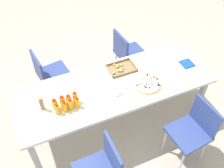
{
  "coord_description": "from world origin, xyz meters",
  "views": [
    {
      "loc": [
        -0.85,
        -1.88,
        2.88
      ],
      "look_at": [
        -0.03,
        0.01,
        0.75
      ],
      "focal_mm": 41.12,
      "sensor_mm": 36.0,
      "label": 1
    }
  ],
  "objects_px": {
    "juice_bottle_6": "(69,100)",
    "snack_tray": "(121,68)",
    "juice_bottle_2": "(70,104)",
    "cardboard_tube": "(42,104)",
    "juice_bottle_7": "(75,97)",
    "chair_far_right": "(127,52)",
    "juice_bottle_5": "(62,101)",
    "juice_bottle_0": "(57,109)",
    "chair_near_left": "(102,168)",
    "chair_far_left": "(49,73)",
    "plate_stack": "(114,90)",
    "party_table": "(115,89)",
    "juice_bottle_1": "(65,107)",
    "chair_near_right": "(194,128)",
    "fruit_pizza": "(147,83)",
    "juice_bottle_4": "(55,104)",
    "napkin_stack": "(187,64)",
    "juice_bottle_3": "(77,103)"
  },
  "relations": [
    {
      "from": "juice_bottle_6",
      "to": "snack_tray",
      "type": "bearing_deg",
      "value": 20.51
    },
    {
      "from": "juice_bottle_2",
      "to": "cardboard_tube",
      "type": "bearing_deg",
      "value": 157.69
    },
    {
      "from": "juice_bottle_6",
      "to": "juice_bottle_7",
      "type": "relative_size",
      "value": 0.91
    },
    {
      "from": "chair_far_right",
      "to": "juice_bottle_5",
      "type": "xyz_separation_m",
      "value": [
        -1.17,
        -0.8,
        0.3
      ]
    },
    {
      "from": "juice_bottle_5",
      "to": "cardboard_tube",
      "type": "distance_m",
      "value": 0.22
    },
    {
      "from": "juice_bottle_0",
      "to": "juice_bottle_5",
      "type": "bearing_deg",
      "value": 43.62
    },
    {
      "from": "juice_bottle_0",
      "to": "cardboard_tube",
      "type": "distance_m",
      "value": 0.18
    },
    {
      "from": "chair_near_left",
      "to": "juice_bottle_6",
      "type": "height_order",
      "value": "juice_bottle_6"
    },
    {
      "from": "chair_far_left",
      "to": "plate_stack",
      "type": "bearing_deg",
      "value": 27.0
    },
    {
      "from": "chair_far_right",
      "to": "juice_bottle_2",
      "type": "relative_size",
      "value": 5.72
    },
    {
      "from": "party_table",
      "to": "juice_bottle_1",
      "type": "distance_m",
      "value": 0.66
    },
    {
      "from": "juice_bottle_0",
      "to": "juice_bottle_7",
      "type": "distance_m",
      "value": 0.23
    },
    {
      "from": "chair_near_left",
      "to": "juice_bottle_7",
      "type": "relative_size",
      "value": 5.77
    },
    {
      "from": "chair_near_right",
      "to": "fruit_pizza",
      "type": "xyz_separation_m",
      "value": [
        -0.27,
        0.63,
        0.24
      ]
    },
    {
      "from": "juice_bottle_5",
      "to": "fruit_pizza",
      "type": "height_order",
      "value": "juice_bottle_5"
    },
    {
      "from": "plate_stack",
      "to": "juice_bottle_5",
      "type": "bearing_deg",
      "value": 177.74
    },
    {
      "from": "chair_near_right",
      "to": "snack_tray",
      "type": "bearing_deg",
      "value": 19.14
    },
    {
      "from": "juice_bottle_1",
      "to": "cardboard_tube",
      "type": "relative_size",
      "value": 0.79
    },
    {
      "from": "chair_far_right",
      "to": "juice_bottle_6",
      "type": "distance_m",
      "value": 1.39
    },
    {
      "from": "chair_far_right",
      "to": "fruit_pizza",
      "type": "height_order",
      "value": "chair_far_right"
    },
    {
      "from": "juice_bottle_4",
      "to": "plate_stack",
      "type": "bearing_deg",
      "value": -2.03
    },
    {
      "from": "juice_bottle_7",
      "to": "fruit_pizza",
      "type": "relative_size",
      "value": 0.43
    },
    {
      "from": "juice_bottle_4",
      "to": "snack_tray",
      "type": "xyz_separation_m",
      "value": [
        0.9,
        0.28,
        -0.05
      ]
    },
    {
      "from": "juice_bottle_0",
      "to": "juice_bottle_5",
      "type": "height_order",
      "value": "juice_bottle_5"
    },
    {
      "from": "juice_bottle_1",
      "to": "snack_tray",
      "type": "height_order",
      "value": "juice_bottle_1"
    },
    {
      "from": "cardboard_tube",
      "to": "chair_near_right",
      "type": "bearing_deg",
      "value": -26.97
    },
    {
      "from": "napkin_stack",
      "to": "cardboard_tube",
      "type": "height_order",
      "value": "cardboard_tube"
    },
    {
      "from": "chair_near_right",
      "to": "juice_bottle_6",
      "type": "xyz_separation_m",
      "value": [
        -1.19,
        0.71,
        0.29
      ]
    },
    {
      "from": "juice_bottle_7",
      "to": "plate_stack",
      "type": "relative_size",
      "value": 0.74
    },
    {
      "from": "juice_bottle_5",
      "to": "juice_bottle_7",
      "type": "distance_m",
      "value": 0.14
    },
    {
      "from": "juice_bottle_6",
      "to": "snack_tray",
      "type": "xyz_separation_m",
      "value": [
        0.75,
        0.28,
        -0.05
      ]
    },
    {
      "from": "juice_bottle_6",
      "to": "juice_bottle_7",
      "type": "distance_m",
      "value": 0.07
    },
    {
      "from": "juice_bottle_2",
      "to": "napkin_stack",
      "type": "height_order",
      "value": "juice_bottle_2"
    },
    {
      "from": "party_table",
      "to": "chair_far_right",
      "type": "bearing_deg",
      "value": 54.17
    },
    {
      "from": "chair_near_left",
      "to": "chair_near_right",
      "type": "bearing_deg",
      "value": -89.59
    },
    {
      "from": "chair_far_right",
      "to": "napkin_stack",
      "type": "relative_size",
      "value": 5.53
    },
    {
      "from": "juice_bottle_3",
      "to": "chair_far_right",
      "type": "bearing_deg",
      "value": 40.32
    },
    {
      "from": "juice_bottle_6",
      "to": "snack_tray",
      "type": "distance_m",
      "value": 0.8
    },
    {
      "from": "chair_near_right",
      "to": "juice_bottle_4",
      "type": "distance_m",
      "value": 1.54
    },
    {
      "from": "juice_bottle_3",
      "to": "fruit_pizza",
      "type": "bearing_deg",
      "value": -0.08
    },
    {
      "from": "juice_bottle_0",
      "to": "juice_bottle_6",
      "type": "relative_size",
      "value": 1.06
    },
    {
      "from": "juice_bottle_7",
      "to": "cardboard_tube",
      "type": "height_order",
      "value": "cardboard_tube"
    },
    {
      "from": "chair_far_left",
      "to": "snack_tray",
      "type": "distance_m",
      "value": 1.01
    },
    {
      "from": "chair_far_right",
      "to": "cardboard_tube",
      "type": "distance_m",
      "value": 1.6
    },
    {
      "from": "party_table",
      "to": "chair_near_right",
      "type": "distance_m",
      "value": 1.0
    },
    {
      "from": "juice_bottle_0",
      "to": "napkin_stack",
      "type": "bearing_deg",
      "value": 3.59
    },
    {
      "from": "chair_far_right",
      "to": "chair_near_right",
      "type": "height_order",
      "value": "same"
    },
    {
      "from": "plate_stack",
      "to": "napkin_stack",
      "type": "bearing_deg",
      "value": 3.11
    },
    {
      "from": "chair_far_left",
      "to": "cardboard_tube",
      "type": "xyz_separation_m",
      "value": [
        -0.21,
        -0.77,
        0.31
      ]
    },
    {
      "from": "chair_near_left",
      "to": "snack_tray",
      "type": "height_order",
      "value": "chair_near_left"
    }
  ]
}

